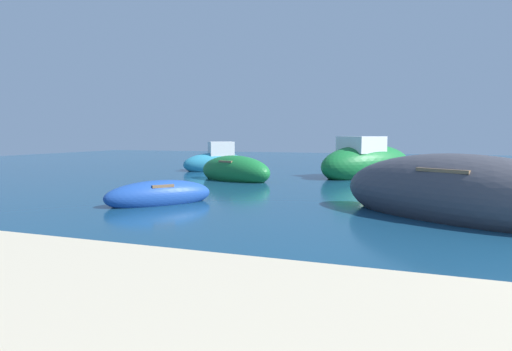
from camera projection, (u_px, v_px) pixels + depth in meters
The scene contains 5 objects.
moored_boat_1 at pixel (367, 164), 20.06m from camera, with size 5.18×5.76×2.40m.
moored_boat_2 at pixel (457, 195), 10.12m from camera, with size 6.39×4.98×2.02m.
moored_boat_3 at pixel (235, 171), 18.72m from camera, with size 4.19×2.91×1.42m.
moored_boat_4 at pixel (159, 195), 12.25m from camera, with size 2.81×3.06×0.90m.
moored_boat_6 at pixel (217, 162), 23.65m from camera, with size 3.84×3.35×1.92m.
Camera 1 is at (-3.89, -6.83, 2.01)m, focal length 29.47 mm.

